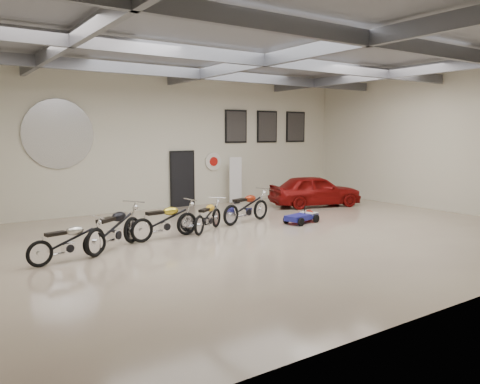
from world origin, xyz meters
TOP-DOWN VIEW (x-y plane):
  - floor at (0.00, 0.00)m, footprint 16.00×12.00m
  - ceiling at (0.00, 0.00)m, footprint 16.00×12.00m
  - back_wall at (0.00, 6.00)m, footprint 16.00×0.02m
  - right_wall at (8.00, 0.00)m, footprint 0.02×12.00m
  - ceiling_beams at (0.00, 0.00)m, footprint 15.80×11.80m
  - door at (0.50, 5.95)m, footprint 0.92×0.08m
  - logo_plaque at (-4.00, 5.95)m, footprint 2.30×0.06m
  - poster_left at (3.00, 5.96)m, footprint 1.05×0.08m
  - poster_mid at (4.60, 5.96)m, footprint 1.05×0.08m
  - poster_right at (6.20, 5.96)m, footprint 1.05×0.08m
  - oil_sign at (1.90, 5.95)m, footprint 0.72×0.10m
  - banner_stand at (2.67, 5.50)m, footprint 0.54×0.32m
  - motorcycle_silver at (-5.18, 0.33)m, footprint 1.87×0.89m
  - motorcycle_black at (-3.96, 0.81)m, footprint 2.10×1.77m
  - motorcycle_gold at (-2.44, 1.20)m, footprint 2.04×0.81m
  - motorcycle_yellow at (-0.98, 1.40)m, footprint 1.75×1.49m
  - motorcycle_red at (0.69, 1.87)m, footprint 2.11×1.08m
  - go_kart at (2.21, 0.84)m, footprint 1.56×0.95m
  - vintage_car at (4.84, 3.15)m, footprint 2.38×3.83m

SIDE VIEW (x-z plane):
  - floor at x=0.00m, z-range -0.01..0.01m
  - go_kart at x=2.21m, z-range 0.00..0.52m
  - motorcycle_yellow at x=-0.98m, z-range 0.00..0.92m
  - motorcycle_silver at x=-5.18m, z-range 0.00..0.94m
  - motorcycle_gold at x=-2.44m, z-range 0.00..1.03m
  - motorcycle_red at x=0.69m, z-range 0.00..1.05m
  - motorcycle_black at x=-3.96m, z-range 0.00..1.10m
  - vintage_car at x=4.84m, z-range 0.00..1.22m
  - banner_stand at x=2.67m, z-range 0.00..1.87m
  - door at x=0.50m, z-range 0.00..2.10m
  - oil_sign at x=1.90m, z-range 1.34..2.06m
  - back_wall at x=0.00m, z-range 0.00..5.00m
  - right_wall at x=8.00m, z-range 0.00..5.00m
  - logo_plaque at x=-4.00m, z-range 2.22..3.38m
  - poster_left at x=3.00m, z-range 2.42..3.78m
  - poster_mid at x=4.60m, z-range 2.42..3.78m
  - poster_right at x=6.20m, z-range 2.42..3.78m
  - ceiling_beams at x=0.00m, z-range 4.59..4.91m
  - ceiling at x=0.00m, z-range 5.00..5.00m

